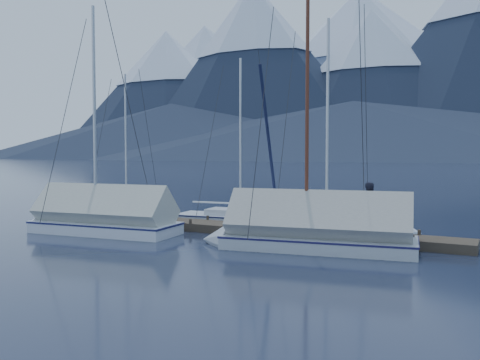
% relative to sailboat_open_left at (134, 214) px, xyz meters
% --- Properties ---
extents(ground, '(1000.00, 1000.00, 0.00)m').
position_rel_sailboat_open_left_xyz_m(ground, '(7.29, -4.07, -0.14)').
color(ground, black).
rests_on(ground, ground).
extents(dock, '(18.00, 1.50, 0.54)m').
position_rel_sailboat_open_left_xyz_m(dock, '(7.29, -2.07, -0.03)').
color(dock, '#382D23').
rests_on(dock, ground).
extents(mooring_posts, '(15.12, 1.52, 0.35)m').
position_rel_sailboat_open_left_xyz_m(mooring_posts, '(6.79, -2.07, 0.21)').
color(mooring_posts, '#382D23').
rests_on(mooring_posts, ground).
extents(sailboat_open_left, '(6.38, 3.34, 8.12)m').
position_rel_sailboat_open_left_xyz_m(sailboat_open_left, '(0.00, 0.00, 0.00)').
color(sailboat_open_left, white).
rests_on(sailboat_open_left, ground).
extents(sailboat_open_mid, '(6.54, 2.74, 8.46)m').
position_rel_sailboat_open_left_xyz_m(sailboat_open_mid, '(6.52, 0.34, 0.01)').
color(sailboat_open_mid, silver).
rests_on(sailboat_open_mid, ground).
extents(sailboat_open_right, '(7.62, 3.43, 9.77)m').
position_rel_sailboat_open_left_xyz_m(sailboat_open_right, '(10.90, -0.03, 0.03)').
color(sailboat_open_right, white).
rests_on(sailboat_open_right, ground).
extents(sailboat_covered_near, '(7.83, 3.61, 9.83)m').
position_rel_sailboat_open_left_xyz_m(sailboat_covered_near, '(10.80, -4.14, 0.35)').
color(sailboat_covered_near, silver).
rests_on(sailboat_covered_near, ground).
extents(sailboat_covered_far, '(7.48, 3.20, 10.23)m').
position_rel_sailboat_open_left_xyz_m(sailboat_covered_far, '(1.86, -4.88, 0.36)').
color(sailboat_covered_far, white).
rests_on(sailboat_covered_far, ground).
extents(person, '(0.67, 0.81, 1.89)m').
position_rel_sailboat_open_left_xyz_m(person, '(12.62, -1.78, 1.14)').
color(person, black).
rests_on(person, dock).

